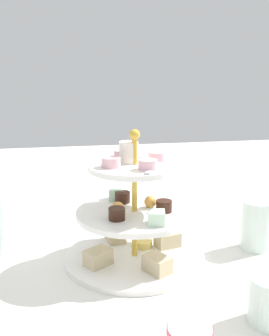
% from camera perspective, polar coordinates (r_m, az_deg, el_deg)
% --- Properties ---
extents(ground_plane, '(2.40, 2.40, 0.00)m').
position_cam_1_polar(ground_plane, '(0.82, 0.00, -12.58)').
color(ground_plane, silver).
extents(tiered_serving_stand, '(0.27, 0.27, 0.26)m').
position_cam_1_polar(tiered_serving_stand, '(0.79, -0.00, -7.46)').
color(tiered_serving_stand, white).
rests_on(tiered_serving_stand, ground_plane).
extents(butter_knife_left, '(0.05, 0.17, 0.00)m').
position_cam_1_polar(butter_knife_left, '(1.13, -1.29, -4.96)').
color(butter_knife_left, silver).
rests_on(butter_knife_left, ground_plane).
extents(water_glass_mid_back, '(0.06, 0.06, 0.10)m').
position_cam_1_polar(water_glass_mid_back, '(0.89, 16.49, -7.61)').
color(water_glass_mid_back, silver).
rests_on(water_glass_mid_back, ground_plane).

